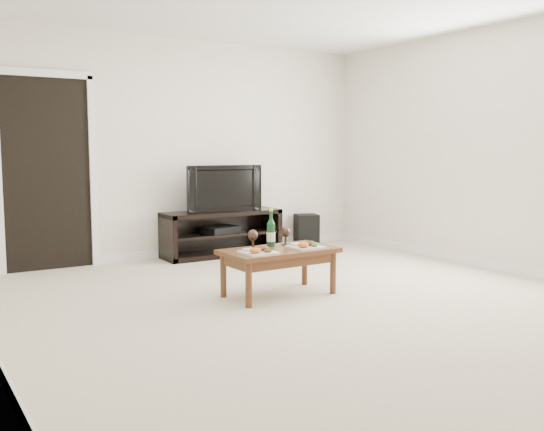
{
  "coord_description": "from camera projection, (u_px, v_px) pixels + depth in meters",
  "views": [
    {
      "loc": [
        -2.94,
        -4.02,
        1.31
      ],
      "look_at": [
        -0.05,
        0.6,
        0.7
      ],
      "focal_mm": 40.0,
      "sensor_mm": 36.0,
      "label": 1
    }
  ],
  "objects": [
    {
      "name": "floor",
      "position": [
        315.0,
        305.0,
        5.09
      ],
      "size": [
        5.5,
        5.5,
        0.0
      ],
      "primitive_type": "plane",
      "color": "beige",
      "rests_on": "ground"
    },
    {
      "name": "back_wall",
      "position": [
        180.0,
        149.0,
        7.28
      ],
      "size": [
        5.0,
        0.04,
        2.6
      ],
      "primitive_type": "cube",
      "color": "silver",
      "rests_on": "ground"
    },
    {
      "name": "doorway",
      "position": [
        47.0,
        175.0,
        6.46
      ],
      "size": [
        0.9,
        0.02,
        2.05
      ],
      "primitive_type": "cube",
      "color": "black",
      "rests_on": "ground"
    },
    {
      "name": "media_console",
      "position": [
        222.0,
        233.0,
        7.38
      ],
      "size": [
        1.47,
        0.45,
        0.55
      ],
      "primitive_type": "cube",
      "color": "black",
      "rests_on": "ground"
    },
    {
      "name": "television",
      "position": [
        222.0,
        188.0,
        7.32
      ],
      "size": [
        0.97,
        0.16,
        0.56
      ],
      "primitive_type": "imported",
      "rotation": [
        0.0,
        0.0,
        -0.04
      ],
      "color": "black",
      "rests_on": "media_console"
    },
    {
      "name": "av_receiver",
      "position": [
        221.0,
        229.0,
        7.35
      ],
      "size": [
        0.45,
        0.37,
        0.08
      ],
      "primitive_type": "cube",
      "rotation": [
        0.0,
        0.0,
        0.18
      ],
      "color": "black",
      "rests_on": "media_console"
    },
    {
      "name": "subwoofer",
      "position": [
        306.0,
        230.0,
        8.07
      ],
      "size": [
        0.37,
        0.37,
        0.43
      ],
      "primitive_type": "cube",
      "rotation": [
        0.0,
        0.0,
        -0.34
      ],
      "color": "black",
      "rests_on": "ground"
    },
    {
      "name": "coffee_table",
      "position": [
        279.0,
        272.0,
        5.39
      ],
      "size": [
        1.02,
        0.57,
        0.42
      ],
      "primitive_type": "cube",
      "rotation": [
        0.0,
        0.0,
        0.02
      ],
      "color": "#522916",
      "rests_on": "ground"
    },
    {
      "name": "plate_left",
      "position": [
        258.0,
        250.0,
        5.12
      ],
      "size": [
        0.27,
        0.27,
        0.07
      ],
      "primitive_type": "cube",
      "color": "white",
      "rests_on": "coffee_table"
    },
    {
      "name": "plate_right",
      "position": [
        306.0,
        244.0,
        5.4
      ],
      "size": [
        0.27,
        0.27,
        0.07
      ],
      "primitive_type": "cube",
      "color": "white",
      "rests_on": "coffee_table"
    },
    {
      "name": "wine_bottle",
      "position": [
        271.0,
        227.0,
        5.49
      ],
      "size": [
        0.07,
        0.07,
        0.35
      ],
      "primitive_type": "cylinder",
      "color": "#0F3819",
      "rests_on": "coffee_table"
    },
    {
      "name": "goblet_left",
      "position": [
        253.0,
        239.0,
        5.37
      ],
      "size": [
        0.09,
        0.09,
        0.17
      ],
      "primitive_type": null,
      "color": "#33231B",
      "rests_on": "coffee_table"
    },
    {
      "name": "goblet_right",
      "position": [
        285.0,
        236.0,
        5.58
      ],
      "size": [
        0.09,
        0.09,
        0.17
      ],
      "primitive_type": null,
      "color": "#33231B",
      "rests_on": "coffee_table"
    }
  ]
}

